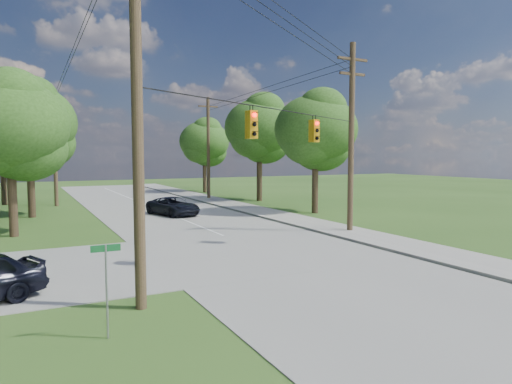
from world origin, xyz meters
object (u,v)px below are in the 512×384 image
pole_north_w (55,146)px  car_main_north (173,206)px  pole_sw (137,86)px  pole_ne (351,135)px  pole_north_e (208,147)px

pole_north_w → car_main_north: bearing=-56.0°
pole_sw → pole_ne: bearing=29.4°
pole_ne → pole_north_e: size_ratio=1.05×
car_main_north → pole_north_e: bearing=40.8°
pole_sw → car_main_north: bearing=70.7°
car_main_north → pole_ne: bearing=-75.6°
pole_north_e → car_main_north: pole_north_e is taller
pole_ne → pole_north_e: 22.00m
pole_sw → pole_north_w: 29.62m
pole_north_e → pole_sw: bearing=-114.5°
pole_sw → pole_ne: pole_sw is taller
pole_north_e → pole_ne: bearing=-90.0°
pole_sw → car_main_north: (6.69, 19.07, -5.56)m
pole_ne → pole_north_w: (-13.90, 22.00, -0.34)m
pole_sw → pole_north_w: (-0.40, 29.60, -1.10)m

